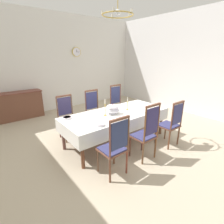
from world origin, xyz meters
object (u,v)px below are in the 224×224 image
object	(u,v)px
chair_south_a	(115,146)
bowl_near_right	(154,109)
chair_north_a	(68,117)
sideboard	(19,105)
dining_table	(117,116)
chair_north_c	(118,104)
chair_north_b	(94,110)
chair_south_b	(146,132)
bowl_near_left	(122,117)
spoon_primary	(117,119)
chandelier	(118,14)
chair_south_c	(171,123)
spoon_secondary	(156,108)
mounted_clock	(76,52)
bowl_far_left	(100,124)
candlestick_east	(127,105)
candlestick_west	(105,109)
soup_tureen	(113,109)
bowl_far_right	(67,118)

from	to	relation	value
chair_south_a	bowl_near_right	bearing A→B (deg)	17.29
chair_north_a	sideboard	bearing A→B (deg)	-73.83
dining_table	chair_north_c	bearing A→B (deg)	48.18
chair_south_a	chair_north_b	xyz separation A→B (m)	(0.81, 1.88, 0.00)
chair_south_b	chair_north_b	world-z (taller)	chair_south_b
chair_north_c	bowl_near_right	distance (m)	1.35
chair_south_b	chair_north_c	distance (m)	2.08
chair_south_a	bowl_near_left	world-z (taller)	chair_south_a
bowl_near_right	spoon_primary	xyz separation A→B (m)	(-1.16, 0.07, -0.01)
chair_north_c	chandelier	world-z (taller)	chandelier
chair_south_b	chair_north_c	bearing A→B (deg)	65.22
chair_south_a	chair_south_c	bearing A→B (deg)	0.07
chair_north_a	spoon_secondary	xyz separation A→B (m)	(1.84, -1.31, 0.18)
dining_table	sideboard	world-z (taller)	sideboard
bowl_near_right	mounted_clock	xyz separation A→B (m)	(-0.06, 3.88, 1.39)
bowl_near_right	sideboard	world-z (taller)	sideboard
bowl_near_left	bowl_near_right	distance (m)	1.05
chair_north_c	bowl_far_left	size ratio (longest dim) A/B	6.48
chair_south_c	spoon_secondary	world-z (taller)	chair_south_c
candlestick_east	mounted_clock	xyz separation A→B (m)	(0.50, 3.48, 1.28)
bowl_near_left	bowl_near_right	xyz separation A→B (m)	(1.05, -0.04, -0.01)
candlestick_west	chandelier	world-z (taller)	chandelier
chair_north_c	bowl_near_right	size ratio (longest dim) A/B	8.42
candlestick_east	bowl_near_left	world-z (taller)	candlestick_east
mounted_clock	chair_south_c	bearing A→B (deg)	-89.96
soup_tureen	bowl_far_right	distance (m)	1.04
chair_north_b	chair_north_c	size ratio (longest dim) A/B	0.96
dining_table	bowl_far_left	world-z (taller)	bowl_far_left
dining_table	mounted_clock	size ratio (longest dim) A/B	7.22
sideboard	chair_south_b	bearing A→B (deg)	109.45
mounted_clock	chair_south_b	bearing A→B (deg)	-101.09
chair_south_a	chair_north_c	world-z (taller)	chair_north_c
chair_north_c	candlestick_east	world-z (taller)	chair_north_c
chair_north_b	mounted_clock	bearing A→B (deg)	-108.85
candlestick_east	bowl_far_left	distance (m)	1.16
dining_table	bowl_near_left	bearing A→B (deg)	-112.34
chair_north_a	bowl_far_left	distance (m)	1.34
bowl_near_left	chandelier	size ratio (longest dim) A/B	0.25
chair_south_a	chair_north_b	distance (m)	2.05
chandelier	soup_tureen	bearing A→B (deg)	-180.00
spoon_secondary	spoon_primary	bearing A→B (deg)	-173.30
bowl_far_right	spoon_secondary	distance (m)	2.22
chair_south_c	chair_north_c	xyz separation A→B (m)	(0.00, 1.88, 0.03)
candlestick_east	spoon_secondary	xyz separation A→B (m)	(0.66, -0.37, -0.12)
chair_north_c	spoon_primary	size ratio (longest dim) A/B	6.64
sideboard	soup_tureen	bearing A→B (deg)	113.05
chair_north_c	bowl_far_left	bearing A→B (deg)	39.86
candlestick_west	sideboard	bearing A→B (deg)	109.76
chair_south_a	bowl_near_right	world-z (taller)	chair_south_a
chair_north_a	chair_south_b	world-z (taller)	chair_south_b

